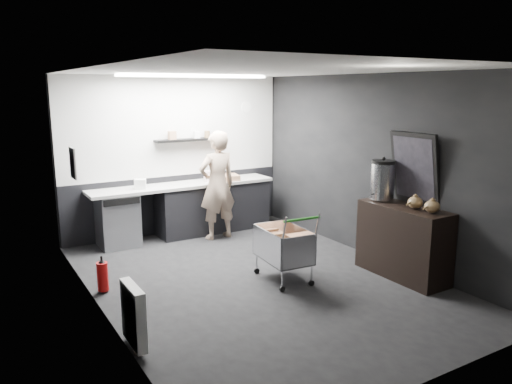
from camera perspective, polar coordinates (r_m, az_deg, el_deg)
floor at (r=6.70m, az=0.17°, el=-10.02°), size 5.50×5.50×0.00m
ceiling at (r=6.22m, az=0.19°, el=13.73°), size 5.50×5.50×0.00m
wall_back at (r=8.76m, az=-9.19°, el=4.17°), size 5.50×0.00×5.50m
wall_front at (r=4.28m, az=19.69°, el=-4.37°), size 5.50×0.00×5.50m
wall_left at (r=5.58m, az=-17.69°, el=-0.56°), size 0.00×5.50×5.50m
wall_right at (r=7.54m, az=13.31°, el=2.78°), size 0.00×5.50×5.50m
kitchen_wall_panel at (r=8.69m, az=-9.25°, el=7.42°), size 3.95×0.02×1.70m
dado_panel at (r=8.90m, az=-8.96°, el=-1.28°), size 3.95×0.02×1.00m
floating_shelf at (r=8.69m, az=-7.70°, el=5.94°), size 1.20×0.22×0.04m
wall_clock at (r=9.28m, az=-1.13°, el=9.69°), size 0.20×0.03×0.20m
poster at (r=6.80m, az=-20.21°, el=3.12°), size 0.02×0.30×0.40m
poster_red_band at (r=6.79m, az=-20.21°, el=3.71°), size 0.02×0.22×0.10m
radiator at (r=5.08m, az=-13.83°, el=-13.50°), size 0.10×0.50×0.60m
ceiling_strip at (r=7.86m, az=-6.99°, el=13.02°), size 2.40×0.20×0.04m
prep_counter at (r=8.68m, az=-7.35°, el=-1.85°), size 3.20×0.61×0.90m
person at (r=8.30m, az=-4.44°, el=0.76°), size 0.69×0.47×1.81m
shopping_cart at (r=6.58m, az=3.14°, el=-6.30°), size 0.57×0.90×0.95m
sideboard at (r=6.95m, az=16.38°, el=-4.39°), size 0.55×1.29×1.93m
fire_extinguisher at (r=6.53m, az=-17.13°, el=-9.11°), size 0.14×0.14×0.45m
cardboard_box at (r=8.80m, az=-3.52°, el=1.66°), size 0.51×0.42×0.09m
pink_tub at (r=8.71m, az=-5.42°, el=1.82°), size 0.18×0.18×0.18m
white_container at (r=8.21m, az=-13.09°, el=0.89°), size 0.22×0.20×0.16m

